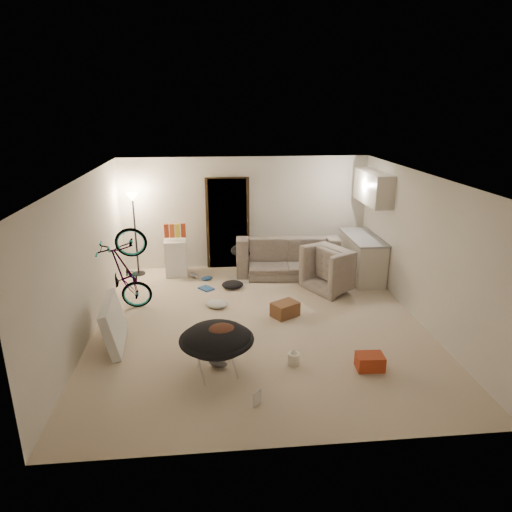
{
  "coord_description": "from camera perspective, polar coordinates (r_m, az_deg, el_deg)",
  "views": [
    {
      "loc": [
        -0.74,
        -7.02,
        3.54
      ],
      "look_at": [
        0.01,
        0.6,
        1.02
      ],
      "focal_mm": 32.0,
      "sensor_mm": 36.0,
      "label": 1
    }
  ],
  "objects": [
    {
      "name": "doorway",
      "position": [
        10.3,
        -3.55,
        4.06
      ],
      "size": [
        0.85,
        0.1,
        2.04
      ],
      "primitive_type": "cube",
      "color": "black",
      "rests_on": "floor"
    },
    {
      "name": "sofa_drape",
      "position": [
        9.95,
        -1.55,
        0.7
      ],
      "size": [
        0.61,
        0.52,
        0.28
      ],
      "primitive_type": "ellipsoid",
      "rotation": [
        0.0,
        0.0,
        -0.11
      ],
      "color": "black",
      "rests_on": "sofa"
    },
    {
      "name": "saucer_chair",
      "position": [
        6.36,
        -4.92,
        -11.09
      ],
      "size": [
        1.02,
        1.02,
        0.73
      ],
      "color": "silver",
      "rests_on": "floor"
    },
    {
      "name": "armchair",
      "position": [
        9.43,
        10.34,
        -1.99
      ],
      "size": [
        1.24,
        1.3,
        0.65
      ],
      "primitive_type": "imported",
      "rotation": [
        0.0,
        0.0,
        2.06
      ],
      "color": "#384039",
      "rests_on": "floor"
    },
    {
      "name": "shoe_1",
      "position": [
        9.97,
        -7.74,
        -2.41
      ],
      "size": [
        0.27,
        0.3,
        0.11
      ],
      "primitive_type": "ellipsoid",
      "rotation": [
        0.0,
        0.0,
        -0.87
      ],
      "color": "slate",
      "rests_on": "floor"
    },
    {
      "name": "clothes_lump_b",
      "position": [
        9.35,
        -2.95,
        -3.58
      ],
      "size": [
        0.47,
        0.41,
        0.13
      ],
      "primitive_type": "ellipsoid",
      "rotation": [
        0.0,
        0.0,
        0.06
      ],
      "color": "black",
      "rests_on": "floor"
    },
    {
      "name": "counter_top",
      "position": [
        9.91,
        13.28,
        2.31
      ],
      "size": [
        0.64,
        1.54,
        0.04
      ],
      "primitive_type": "cube",
      "color": "gray",
      "rests_on": "kitchen_counter"
    },
    {
      "name": "drink_case_a",
      "position": [
        8.11,
        3.64,
        -6.66
      ],
      "size": [
        0.55,
        0.5,
        0.26
      ],
      "primitive_type": "cube",
      "rotation": [
        0.0,
        0.0,
        0.55
      ],
      "color": "brown",
      "rests_on": "floor"
    },
    {
      "name": "ceiling",
      "position": [
        7.13,
        0.42,
        9.94
      ],
      "size": [
        5.5,
        6.0,
        0.02
      ],
      "primitive_type": "cube",
      "color": "white",
      "rests_on": "wall_back"
    },
    {
      "name": "snack_box_0",
      "position": [
        9.95,
        -11.14,
        3.1
      ],
      "size": [
        0.11,
        0.09,
        0.3
      ],
      "primitive_type": "cube",
      "rotation": [
        0.0,
        0.0,
        0.2
      ],
      "color": "#A83619",
      "rests_on": "mini_fridge"
    },
    {
      "name": "floor_lamp",
      "position": [
        10.06,
        -15.01,
        4.79
      ],
      "size": [
        0.28,
        0.28,
        1.81
      ],
      "color": "black",
      "rests_on": "floor"
    },
    {
      "name": "tv_box",
      "position": [
        7.4,
        -17.37,
        -8.05
      ],
      "size": [
        0.37,
        1.13,
        0.75
      ],
      "primitive_type": "cube",
      "rotation": [
        0.0,
        -0.21,
        0.08
      ],
      "color": "silver",
      "rests_on": "floor"
    },
    {
      "name": "snack_box_1",
      "position": [
        9.93,
        -10.45,
        3.13
      ],
      "size": [
        0.11,
        0.08,
        0.3
      ],
      "primitive_type": "cube",
      "rotation": [
        0.0,
        0.0,
        0.12
      ],
      "color": "#CD5319",
      "rests_on": "mini_fridge"
    },
    {
      "name": "floor",
      "position": [
        7.9,
        0.38,
        -8.46
      ],
      "size": [
        5.5,
        6.0,
        0.02
      ],
      "primitive_type": "cube",
      "color": "beige",
      "rests_on": "ground"
    },
    {
      "name": "mini_fridge",
      "position": [
        10.1,
        -9.97,
        -0.18
      ],
      "size": [
        0.48,
        0.48,
        0.79
      ],
      "primitive_type": "cube",
      "rotation": [
        0.0,
        0.0,
        0.04
      ],
      "color": "white",
      "rests_on": "floor"
    },
    {
      "name": "book_blue",
      "position": [
        9.33,
        -6.24,
        -4.06
      ],
      "size": [
        0.35,
        0.36,
        0.03
      ],
      "primitive_type": "cube",
      "rotation": [
        0.0,
        0.0,
        0.69
      ],
      "color": "#295697",
      "rests_on": "floor"
    },
    {
      "name": "door_trim",
      "position": [
        10.27,
        -3.54,
        4.02
      ],
      "size": [
        0.97,
        0.04,
        2.1
      ],
      "primitive_type": "cube",
      "color": "#302111",
      "rests_on": "floor"
    },
    {
      "name": "snack_box_3",
      "position": [
        9.92,
        -9.07,
        3.18
      ],
      "size": [
        0.1,
        0.08,
        0.3
      ],
      "primitive_type": "cube",
      "rotation": [
        0.0,
        0.0,
        0.06
      ],
      "color": "#A83619",
      "rests_on": "mini_fridge"
    },
    {
      "name": "wall_back",
      "position": [
        10.31,
        -1.35,
        5.41
      ],
      "size": [
        5.5,
        0.02,
        2.5
      ],
      "primitive_type": "cube",
      "color": "silver",
      "rests_on": "floor"
    },
    {
      "name": "clothes_lump_c",
      "position": [
        8.5,
        -4.92,
        -5.97
      ],
      "size": [
        0.51,
        0.49,
        0.12
      ],
      "primitive_type": "ellipsoid",
      "rotation": [
        0.0,
        0.0,
        -0.47
      ],
      "color": "silver",
      "rests_on": "floor"
    },
    {
      "name": "kitchen_counter",
      "position": [
        10.05,
        13.09,
        -0.21
      ],
      "size": [
        0.6,
        1.5,
        0.88
      ],
      "primitive_type": "cube",
      "color": "beige",
      "rests_on": "floor"
    },
    {
      "name": "shoe_0",
      "position": [
        9.78,
        -6.17,
        -2.78
      ],
      "size": [
        0.27,
        0.17,
        0.09
      ],
      "primitive_type": "ellipsoid",
      "rotation": [
        0.0,
        0.0,
        0.26
      ],
      "color": "#295697",
      "rests_on": "floor"
    },
    {
      "name": "juicer",
      "position": [
        6.72,
        4.73,
        -12.58
      ],
      "size": [
        0.18,
        0.18,
        0.25
      ],
      "color": "white",
      "rests_on": "floor"
    },
    {
      "name": "sofa",
      "position": [
        10.13,
        3.83,
        -0.32
      ],
      "size": [
        2.26,
        1.01,
        0.64
      ],
      "primitive_type": "imported",
      "rotation": [
        0.0,
        0.0,
        3.07
      ],
      "color": "#384039",
      "rests_on": "floor"
    },
    {
      "name": "kitchen_uppers",
      "position": [
        9.73,
        14.46,
        8.27
      ],
      "size": [
        0.38,
        1.4,
        0.65
      ],
      "primitive_type": "cube",
      "color": "beige",
      "rests_on": "wall_right"
    },
    {
      "name": "shoe_3",
      "position": [
        6.7,
        -4.77,
        -13.19
      ],
      "size": [
        0.3,
        0.21,
        0.1
      ],
      "primitive_type": "ellipsoid",
      "rotation": [
        0.0,
        0.0,
        -0.36
      ],
      "color": "slate",
      "rests_on": "floor"
    },
    {
      "name": "wall_left",
      "position": [
        7.65,
        -20.62,
        -0.38
      ],
      "size": [
        0.02,
        6.0,
        2.5
      ],
      "primitive_type": "cube",
      "color": "silver",
      "rests_on": "floor"
    },
    {
      "name": "book_white",
      "position": [
        8.58,
        -4.69,
        -6.09
      ],
      "size": [
        0.2,
        0.25,
        0.02
      ],
      "primitive_type": "cube",
      "rotation": [
        0.0,
        0.0,
        0.01
      ],
      "color": "silver",
      "rests_on": "floor"
    },
    {
      "name": "hoodie",
      "position": [
        6.23,
        -4.5,
        -9.56
      ],
      "size": [
        0.61,
        0.58,
        0.22
      ],
      "primitive_type": "ellipsoid",
      "rotation": [
        0.0,
        0.0,
        0.48
      ],
      "color": "#4E281B",
      "rests_on": "saucer_chair"
    },
    {
      "name": "book_asset",
      "position": [
        5.91,
        -0.33,
        -18.45
      ],
      "size": [
        0.25,
        0.25,
        0.02
      ],
      "primitive_type": "imported",
      "rotation": [
        0.0,
        0.0,
        0.82
      ],
      "color": "#A83619",
      "rests_on": "floor"
    },
    {
      "name": "wall_right",
      "position": [
        8.17,
        20.04,
        0.83
      ],
      "size": [
        0.02,
        6.0,
        2.5
      ],
      "primitive_type": "cube",
      "color": "silver",
      "rests_on": "floor"
    },
    {
      "name": "snack_box_2",
      "position": [
        9.93,
        -9.76,
        3.15
      ],
      "size": [
        0.1,
        0.08,
        0.3
      ],
      "primitive_type": "cube",
      "rotation": [
        0.0,
        0.0,
        -0.05
      ],
      "color": "yellow",
      "rests_on": "mini_fridge"
    },
    {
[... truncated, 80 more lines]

